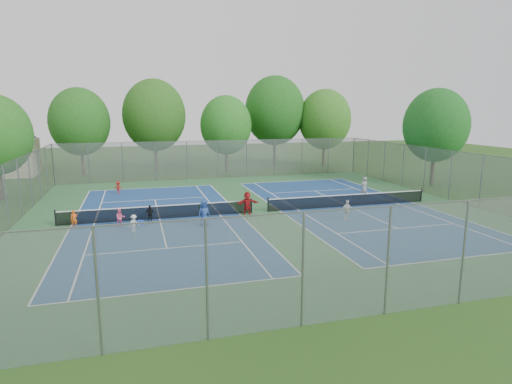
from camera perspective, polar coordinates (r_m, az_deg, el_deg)
ground at (r=30.53m, az=0.51°, el=-2.74°), size 120.00×120.00×0.00m
court_pad at (r=30.53m, az=0.51°, el=-2.73°), size 32.00×32.00×0.01m
court_left at (r=29.40m, az=-12.73°, el=-3.53°), size 10.97×23.77×0.01m
court_right at (r=33.13m, az=12.22°, el=-1.87°), size 10.97×23.77×0.01m
net_left at (r=29.29m, az=-12.76°, el=-2.69°), size 12.87×0.10×0.91m
net_right at (r=33.04m, az=12.25°, el=-1.13°), size 12.87×0.10×0.91m
fence_north at (r=45.54m, az=-5.16°, el=4.33°), size 32.00×0.10×4.00m
fence_south at (r=15.88m, az=17.14°, el=-8.81°), size 32.00×0.10×4.00m
fence_west at (r=29.94m, az=-30.34°, el=-0.63°), size 0.10×32.00×4.00m
fence_east at (r=37.81m, az=24.50°, el=2.02°), size 0.10×32.00×4.00m
house at (r=54.30m, az=-30.54°, el=6.28°), size 11.03×11.03×7.30m
tree_nw at (r=50.80m, az=-22.46°, el=8.65°), size 6.40×6.40×9.58m
tree_nl at (r=51.52m, az=-13.40°, el=9.92°), size 7.20×7.20×10.69m
tree_nc at (r=50.56m, az=-4.04°, el=8.87°), size 6.00×6.00×8.85m
tree_nr at (r=55.25m, az=2.54°, el=10.78°), size 7.60×7.60×11.42m
tree_ne at (r=55.61m, az=9.15°, el=9.54°), size 6.60×6.60×9.77m
tree_side_e at (r=44.01m, az=22.86°, el=8.18°), size 6.00×6.00×9.20m
ball_crate at (r=28.13m, az=-15.15°, el=-4.00°), size 0.45×0.45×0.31m
ball_hopper at (r=30.50m, az=-7.28°, el=-2.27°), size 0.32×0.32×0.59m
student_a at (r=28.92m, az=-23.10°, el=-3.32°), size 0.42×0.30×1.08m
student_b at (r=28.04m, az=-17.65°, el=-3.30°), size 0.64×0.55×1.15m
student_c at (r=26.67m, az=-15.98°, el=-4.04°), size 0.79×0.71×1.06m
student_d at (r=28.66m, az=-13.98°, el=-2.84°), size 0.70×0.44×1.12m
student_e at (r=27.03m, az=-6.95°, el=-2.84°), size 0.94×0.78×1.65m
student_f at (r=29.50m, az=-1.16°, el=-1.57°), size 1.57×0.56×1.67m
child_far_baseline at (r=38.96m, az=-17.88°, el=0.56°), size 0.81×0.62×1.11m
instructor at (r=36.04m, az=14.21°, el=0.53°), size 0.70×0.49×1.82m
teen_court_b at (r=28.81m, az=12.00°, el=-2.41°), size 0.86×0.48×1.38m
tennis_ball_0 at (r=27.17m, az=-18.59°, el=-4.99°), size 0.07×0.07×0.07m
tennis_ball_1 at (r=25.45m, az=-15.91°, el=-5.91°), size 0.07×0.07×0.07m
tennis_ball_2 at (r=24.87m, az=-14.45°, el=-6.23°), size 0.07×0.07×0.07m
tennis_ball_3 at (r=26.86m, az=-20.13°, el=-5.28°), size 0.07×0.07×0.07m
tennis_ball_4 at (r=24.67m, az=-1.81°, el=-6.02°), size 0.07×0.07×0.07m
tennis_ball_5 at (r=23.36m, az=-13.57°, el=-7.31°), size 0.07×0.07×0.07m
tennis_ball_6 at (r=25.27m, az=-3.48°, el=-5.61°), size 0.07×0.07×0.07m
tennis_ball_7 at (r=27.81m, az=-15.29°, el=-4.44°), size 0.07×0.07×0.07m
tennis_ball_8 at (r=26.25m, az=-15.77°, el=-5.39°), size 0.07×0.07×0.07m
tennis_ball_9 at (r=28.02m, az=-12.17°, el=-4.18°), size 0.07×0.07×0.07m
tennis_ball_10 at (r=23.69m, az=-3.70°, el=-6.76°), size 0.07×0.07×0.07m
tennis_ball_11 at (r=26.42m, az=-7.73°, el=-4.96°), size 0.07×0.07×0.07m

